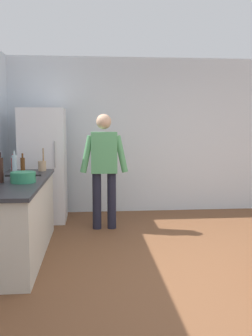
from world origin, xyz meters
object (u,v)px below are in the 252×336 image
object	(u,v)px
cooking_pot	(23,177)
bottle_sauce_red	(14,164)
person	(104,163)
utensil_jar	(42,165)
bottle_beer_brown	(23,165)
bottle_wine_dark	(0,170)
bottle_water_clear	(15,163)
refrigerator	(43,165)

from	to	relation	value
cooking_pot	bottle_sauce_red	xyz separation A→B (m)	(-0.33, 1.09, 0.04)
bottle_sauce_red	cooking_pot	bearing A→B (deg)	-73.27
person	cooking_pot	xyz separation A→B (m)	(-0.95, -1.22, -0.02)
utensil_jar	bottle_sauce_red	xyz separation A→B (m)	(-0.40, 0.05, 0.02)
utensil_jar	cooking_pot	bearing A→B (deg)	-94.16
person	bottle_beer_brown	bearing A→B (deg)	-164.59
bottle_sauce_red	bottle_beer_brown	bearing A→B (deg)	-48.04
person	bottle_wine_dark	world-z (taller)	person
bottle_sauce_red	bottle_water_clear	distance (m)	0.22
bottle_beer_brown	refrigerator	bearing A→B (deg)	79.19
bottle_water_clear	person	bearing A→B (deg)	15.55
cooking_pot	person	bearing A→B (deg)	52.13
refrigerator	bottle_water_clear	distance (m)	0.94
bottle_water_clear	bottle_beer_brown	distance (m)	0.11
bottle_beer_brown	bottle_wine_dark	bearing A→B (deg)	-95.78
bottle_sauce_red	bottle_water_clear	xyz separation A→B (m)	(0.06, -0.21, 0.03)
utensil_jar	bottle_water_clear	xyz separation A→B (m)	(-0.35, -0.16, 0.05)
person	utensil_jar	distance (m)	0.89
bottle_beer_brown	cooking_pot	bearing A→B (deg)	-79.55
refrigerator	bottle_beer_brown	xyz separation A→B (m)	(-0.16, -0.86, 0.11)
cooking_pot	bottle_water_clear	xyz separation A→B (m)	(-0.27, 0.88, 0.07)
refrigerator	person	xyz separation A→B (m)	(0.95, -0.55, 0.08)
refrigerator	bottle_sauce_red	xyz separation A→B (m)	(-0.32, -0.68, 0.10)
refrigerator	utensil_jar	distance (m)	0.74
person	utensil_jar	size ratio (longest dim) A/B	5.31
cooking_pot	bottle_beer_brown	distance (m)	0.93
person	bottle_beer_brown	xyz separation A→B (m)	(-1.11, -0.31, 0.03)
refrigerator	bottle_water_clear	bearing A→B (deg)	-106.64
cooking_pot	bottle_beer_brown	xyz separation A→B (m)	(-0.17, 0.91, 0.05)
utensil_jar	person	bearing A→B (deg)	11.48
bottle_water_clear	bottle_beer_brown	bearing A→B (deg)	17.01
cooking_pot	utensil_jar	xyz separation A→B (m)	(0.08, 1.04, 0.02)
person	bottle_water_clear	xyz separation A→B (m)	(-1.22, -0.34, 0.05)
refrigerator	utensil_jar	xyz separation A→B (m)	(0.08, -0.73, 0.08)
cooking_pot	bottle_sauce_red	world-z (taller)	bottle_sauce_red
refrigerator	bottle_wine_dark	bearing A→B (deg)	-98.28
utensil_jar	bottle_sauce_red	bearing A→B (deg)	173.43
utensil_jar	bottle_beer_brown	xyz separation A→B (m)	(-0.24, -0.13, 0.03)
refrigerator	bottle_wine_dark	size ratio (longest dim) A/B	5.29
person	utensil_jar	xyz separation A→B (m)	(-0.87, -0.18, 0.00)
cooking_pot	bottle_sauce_red	distance (m)	1.14
refrigerator	cooking_pot	distance (m)	1.77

